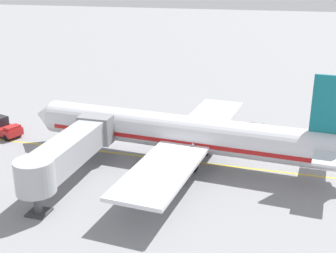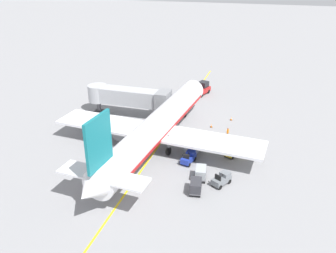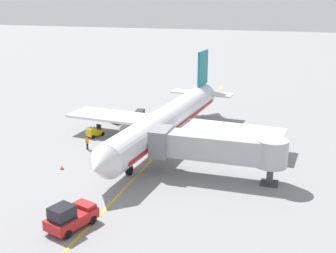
# 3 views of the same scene
# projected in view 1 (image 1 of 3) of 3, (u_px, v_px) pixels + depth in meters

# --- Properties ---
(ground_plane) EXTENTS (400.00, 400.00, 0.00)m
(ground_plane) POSITION_uv_depth(u_px,v_px,m) (179.00, 160.00, 48.03)
(ground_plane) COLOR gray
(gate_lead_in_line) EXTENTS (0.24, 80.00, 0.01)m
(gate_lead_in_line) POSITION_uv_depth(u_px,v_px,m) (179.00, 160.00, 48.03)
(gate_lead_in_line) COLOR gold
(gate_lead_in_line) RESTS_ON ground
(parked_airliner) EXTENTS (30.32, 37.35, 10.63)m
(parked_airliner) POSITION_uv_depth(u_px,v_px,m) (184.00, 134.00, 46.81)
(parked_airliner) COLOR silver
(parked_airliner) RESTS_ON ground
(jet_bridge) EXTENTS (14.61, 3.50, 4.98)m
(jet_bridge) POSITION_uv_depth(u_px,v_px,m) (68.00, 151.00, 41.54)
(jet_bridge) COLOR #A8AAAF
(jet_bridge) RESTS_ON ground
(pushback_tractor) EXTENTS (3.43, 4.86, 2.40)m
(pushback_tractor) POSITION_uv_depth(u_px,v_px,m) (4.00, 128.00, 54.76)
(pushback_tractor) COLOR #B21E1E
(pushback_tractor) RESTS_ON ground
(baggage_tug_lead) EXTENTS (2.08, 2.77, 1.62)m
(baggage_tug_lead) POSITION_uv_depth(u_px,v_px,m) (199.00, 124.00, 57.41)
(baggage_tug_lead) COLOR gold
(baggage_tug_lead) RESTS_ON ground
(baggage_tug_trailing) EXTENTS (2.28, 2.77, 1.62)m
(baggage_tug_trailing) POSITION_uv_depth(u_px,v_px,m) (256.00, 130.00, 55.19)
(baggage_tug_trailing) COLOR slate
(baggage_tug_trailing) RESTS_ON ground
(baggage_tug_spare) EXTENTS (1.73, 2.69, 1.62)m
(baggage_tug_spare) POSITION_uv_depth(u_px,v_px,m) (220.00, 141.00, 51.65)
(baggage_tug_spare) COLOR #1E339E
(baggage_tug_spare) RESTS_ON ground
(baggage_cart_front) EXTENTS (1.61, 2.97, 1.58)m
(baggage_cart_front) POSITION_uv_depth(u_px,v_px,m) (251.00, 135.00, 52.81)
(baggage_cart_front) COLOR #4C4C51
(baggage_cart_front) RESTS_ON ground
(baggage_cart_second_in_train) EXTENTS (1.61, 2.97, 1.58)m
(baggage_cart_second_in_train) POSITION_uv_depth(u_px,v_px,m) (276.00, 137.00, 52.10)
(baggage_cart_second_in_train) COLOR #4C4C51
(baggage_cart_second_in_train) RESTS_ON ground
(ground_crew_wing_walker) EXTENTS (0.28, 0.73, 1.69)m
(ground_crew_wing_walker) POSITION_uv_depth(u_px,v_px,m) (160.00, 122.00, 57.31)
(ground_crew_wing_walker) COLOR #232328
(ground_crew_wing_walker) RESTS_ON ground
(safety_cone_nose_left) EXTENTS (0.36, 0.36, 0.59)m
(safety_cone_nose_left) POSITION_uv_depth(u_px,v_px,m) (130.00, 132.00, 55.58)
(safety_cone_nose_left) COLOR black
(safety_cone_nose_left) RESTS_ON ground
(safety_cone_nose_right) EXTENTS (0.36, 0.36, 0.59)m
(safety_cone_nose_right) POSITION_uv_depth(u_px,v_px,m) (111.00, 123.00, 58.98)
(safety_cone_nose_right) COLOR black
(safety_cone_nose_right) RESTS_ON ground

